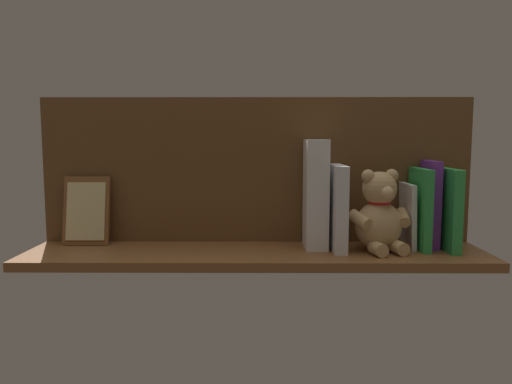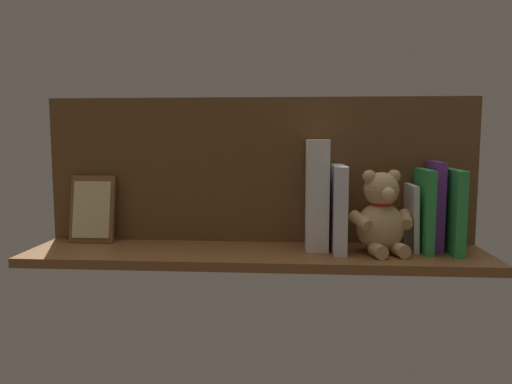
{
  "view_description": "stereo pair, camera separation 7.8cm",
  "coord_description": "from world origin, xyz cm",
  "px_view_note": "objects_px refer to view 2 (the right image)",
  "views": [
    {
      "loc": [
        -0.74,
        117.58,
        27.54
      ],
      "look_at": [
        0.0,
        0.0,
        14.31
      ],
      "focal_mm": 34.39,
      "sensor_mm": 36.0,
      "label": 1
    },
    {
      "loc": [
        -8.53,
        117.28,
        27.54
      ],
      "look_at": [
        0.0,
        0.0,
        14.31
      ],
      "focal_mm": 34.39,
      "sensor_mm": 36.0,
      "label": 2
    }
  ],
  "objects_px": {
    "book_0": "(452,211)",
    "dictionary_thick_white": "(317,194)",
    "teddy_bear": "(381,216)",
    "picture_frame_leaning": "(92,209)"
  },
  "relations": [
    {
      "from": "book_0",
      "to": "dictionary_thick_white",
      "type": "bearing_deg",
      "value": -2.97
    },
    {
      "from": "teddy_bear",
      "to": "picture_frame_leaning",
      "type": "xyz_separation_m",
      "value": [
        0.73,
        -0.07,
        -0.0
      ]
    },
    {
      "from": "dictionary_thick_white",
      "to": "teddy_bear",
      "type": "bearing_deg",
      "value": 165.54
    },
    {
      "from": "dictionary_thick_white",
      "to": "picture_frame_leaning",
      "type": "height_order",
      "value": "dictionary_thick_white"
    },
    {
      "from": "teddy_bear",
      "to": "dictionary_thick_white",
      "type": "relative_size",
      "value": 0.74
    },
    {
      "from": "teddy_bear",
      "to": "picture_frame_leaning",
      "type": "height_order",
      "value": "teddy_bear"
    },
    {
      "from": "book_0",
      "to": "picture_frame_leaning",
      "type": "xyz_separation_m",
      "value": [
        0.9,
        -0.05,
        -0.01
      ]
    },
    {
      "from": "picture_frame_leaning",
      "to": "book_0",
      "type": "bearing_deg",
      "value": 176.98
    },
    {
      "from": "dictionary_thick_white",
      "to": "picture_frame_leaning",
      "type": "xyz_separation_m",
      "value": [
        0.58,
        -0.03,
        -0.05
      ]
    },
    {
      "from": "book_0",
      "to": "teddy_bear",
      "type": "relative_size",
      "value": 1.0
    }
  ]
}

